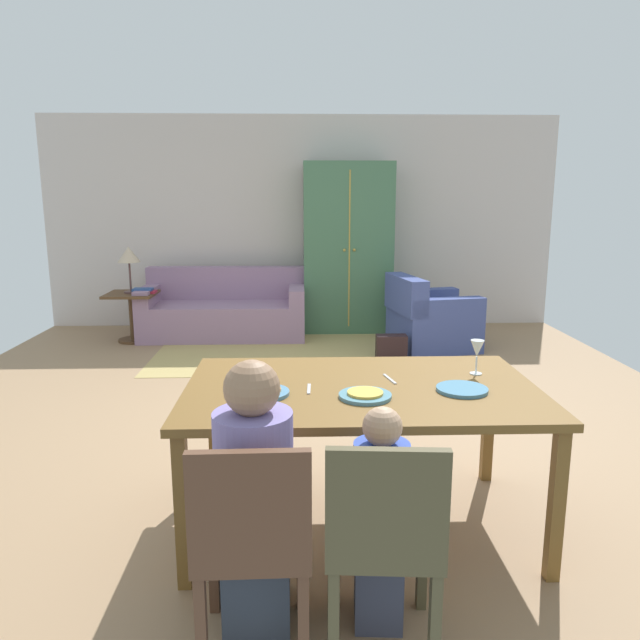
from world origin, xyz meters
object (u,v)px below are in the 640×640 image
table_lamp (129,256)px  handbag (391,347)px  person_child (380,524)px  plate_near_man (263,393)px  plate_near_child (365,396)px  side_table (132,310)px  armchair (429,320)px  dining_table (361,398)px  book_lower (146,292)px  person_man (255,507)px  armoire (347,248)px  plate_near_woman (462,389)px  dining_chair_man (252,537)px  couch (224,312)px  wine_glass (477,350)px  book_upper (143,290)px  dining_chair_child (384,534)px

table_lamp → handbag: bearing=-17.1°
person_child → plate_near_man: bearing=128.1°
plate_near_child → side_table: bearing=117.8°
person_child → armchair: bearing=75.6°
armchair → table_lamp: size_ratio=1.86×
dining_table → book_lower: 4.63m
person_man → book_lower: size_ratio=5.04×
dining_table → armoire: armoire is taller
plate_near_woman → table_lamp: bearing=123.1°
person_man → dining_table: bearing=56.6°
plate_near_woman → table_lamp: (-2.76, 4.24, 0.24)m
dining_chair_man → table_lamp: (-1.80, 5.05, 0.52)m
couch → handbag: size_ratio=6.13×
person_child → book_lower: (-2.10, 4.87, 0.16)m
table_lamp → book_lower: bearing=-4.6°
armchair → side_table: size_ratio=1.73×
plate_near_woman → person_man: 1.18m
plate_near_child → handbag: (0.65, 3.42, -0.64)m
wine_glass → book_lower: bearing=124.7°
couch → book_upper: couch is taller
plate_near_man → wine_glass: 1.16m
plate_near_child → dining_chair_child: 0.78m
armchair → book_lower: size_ratio=4.57×
book_lower → handbag: (2.75, -0.89, -0.46)m
wine_glass → table_lamp: 4.92m
dining_chair_man → couch: 5.37m
dining_chair_man → book_upper: (-1.65, 5.04, 0.13)m
couch → dining_table: bearing=-74.3°
plate_near_child → handbag: size_ratio=0.78×
plate_near_child → person_child: 0.65m
side_table → dining_table: bearing=-61.2°
dining_table → couch: size_ratio=0.90×
table_lamp → person_child: bearing=-65.0°
dining_chair_child → person_child: size_ratio=0.94×
wine_glass → side_table: (-2.91, 3.96, -0.52)m
plate_near_woman → person_man: bearing=-146.7°
plate_near_child → table_lamp: (-2.28, 4.32, 0.24)m
plate_near_child → table_lamp: size_ratio=0.46×
couch → armchair: bearing=-15.7°
plate_near_woman → book_upper: size_ratio=1.14×
person_child → table_lamp: table_lamp is taller
dining_chair_child → armoire: bearing=86.9°
couch → side_table: couch is taller
armchair → book_lower: bearing=173.1°
table_lamp → handbag: table_lamp is taller
plate_near_woman → wine_glass: wine_glass is taller
table_lamp → book_upper: bearing=-5.4°
armoire → book_lower: bearing=-166.7°
plate_near_man → dining_chair_man: bearing=-89.9°
dining_table → side_table: (-2.28, 4.14, -0.32)m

